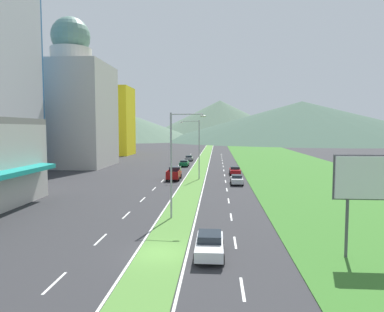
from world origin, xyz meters
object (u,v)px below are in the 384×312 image
(car_1, at_px, (237,180))
(car_3, at_px, (184,163))
(billboard_roadside, at_px, (381,182))
(pickup_truck_0, at_px, (174,174))
(street_lamp_mid, at_px, (197,145))
(car_2, at_px, (235,170))
(car_4, at_px, (210,244))
(street_lamp_near, at_px, (175,158))
(car_0, at_px, (189,158))

(car_1, bearing_deg, car_3, -157.37)
(billboard_roadside, relative_size, car_3, 1.46)
(billboard_roadside, height_order, car_1, billboard_roadside)
(billboard_roadside, xyz_separation_m, car_3, (-17.81, 54.92, -4.31))
(car_1, distance_m, pickup_truck_0, 11.06)
(car_1, bearing_deg, street_lamp_mid, -127.19)
(street_lamp_mid, height_order, car_1, street_lamp_mid)
(car_2, height_order, pickup_truck_0, pickup_truck_0)
(street_lamp_mid, height_order, car_4, street_lamp_mid)
(street_lamp_mid, distance_m, car_4, 35.57)
(billboard_roadside, xyz_separation_m, car_1, (-7.47, 30.13, -4.32))
(billboard_roadside, relative_size, car_2, 1.61)
(street_lamp_near, relative_size, pickup_truck_0, 1.84)
(car_0, distance_m, pickup_truck_0, 33.85)
(street_lamp_mid, xyz_separation_m, car_1, (6.32, -4.80, -4.93))
(street_lamp_near, xyz_separation_m, car_1, (6.90, 20.88, -4.97))
(car_2, bearing_deg, billboard_roadside, 9.74)
(street_lamp_mid, distance_m, pickup_truck_0, 6.03)
(pickup_truck_0, bearing_deg, street_lamp_mid, -85.58)
(billboard_roadside, relative_size, car_0, 1.61)
(car_0, xyz_separation_m, car_3, (0.02, -13.56, 0.01))
(billboard_roadside, xyz_separation_m, car_0, (-17.82, 68.49, -4.32))
(street_lamp_mid, bearing_deg, car_4, -85.33)
(car_3, bearing_deg, pickup_truck_0, -179.34)
(street_lamp_near, relative_size, car_2, 2.35)
(street_lamp_near, distance_m, car_3, 46.07)
(billboard_roadside, bearing_deg, pickup_truck_0, 116.90)
(car_4, bearing_deg, car_0, -174.27)
(pickup_truck_0, bearing_deg, car_1, -114.04)
(street_lamp_mid, xyz_separation_m, car_4, (2.87, -35.11, -4.91))
(street_lamp_near, relative_size, car_4, 2.16)
(car_3, bearing_deg, car_4, -172.88)
(billboard_roadside, height_order, car_4, billboard_roadside)
(car_4, relative_size, pickup_truck_0, 0.85)
(billboard_roadside, xyz_separation_m, car_2, (-7.16, 41.70, -4.30))
(billboard_roadside, distance_m, car_2, 42.53)
(street_lamp_near, height_order, car_2, street_lamp_near)
(car_3, bearing_deg, car_2, -141.15)
(pickup_truck_0, bearing_deg, billboard_roadside, -153.10)
(car_2, bearing_deg, street_lamp_near, -12.53)
(street_lamp_near, distance_m, car_0, 59.54)
(street_lamp_near, height_order, car_0, street_lamp_near)
(car_2, relative_size, car_3, 0.91)
(street_lamp_mid, bearing_deg, street_lamp_near, -91.28)
(car_1, relative_size, car_4, 0.91)
(car_2, relative_size, car_4, 0.92)
(car_1, height_order, car_2, car_2)
(billboard_roadside, bearing_deg, street_lamp_near, 147.23)
(billboard_roadside, distance_m, pickup_truck_0, 39.05)
(car_1, bearing_deg, car_0, -164.90)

